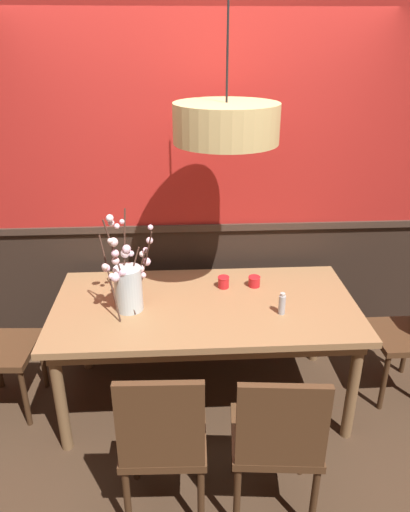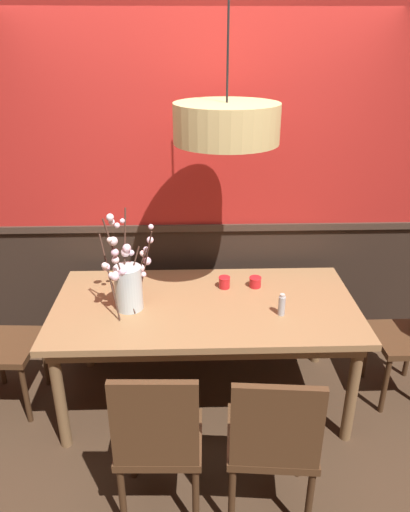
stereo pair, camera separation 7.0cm
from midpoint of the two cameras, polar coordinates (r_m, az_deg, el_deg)
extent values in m
plane|color=#422D1E|center=(3.54, 0.59, -16.45)|extent=(24.00, 24.00, 0.00)
cube|color=#2D2119|center=(3.80, 0.21, -3.83)|extent=(5.50, 0.12, 1.03)
cube|color=#3E2E24|center=(3.56, 0.23, 3.71)|extent=(5.50, 0.14, 0.05)
cube|color=#B2231E|center=(3.37, 0.25, 16.89)|extent=(5.50, 0.12, 1.68)
cube|color=#997047|center=(3.10, 0.65, -5.98)|extent=(1.94, 0.98, 0.04)
cube|color=brown|center=(3.13, 0.64, -6.94)|extent=(1.83, 0.88, 0.08)
cylinder|color=brown|center=(3.09, -16.27, -15.97)|extent=(0.07, 0.07, 0.73)
cylinder|color=brown|center=(3.16, 17.71, -15.20)|extent=(0.07, 0.07, 0.73)
cylinder|color=brown|center=(3.72, -13.46, -7.98)|extent=(0.07, 0.07, 0.73)
cylinder|color=brown|center=(3.78, 13.95, -7.51)|extent=(0.07, 0.07, 0.73)
cube|color=#4C301C|center=(2.64, 8.61, -20.54)|extent=(0.48, 0.46, 0.04)
cube|color=#4C301C|center=(2.33, 9.41, -19.49)|extent=(0.42, 0.07, 0.46)
cylinder|color=#412917|center=(2.93, 3.99, -21.37)|extent=(0.04, 0.04, 0.44)
cylinder|color=#412917|center=(2.97, 11.95, -21.30)|extent=(0.04, 0.04, 0.44)
cylinder|color=#412917|center=(2.69, 4.04, -26.95)|extent=(0.04, 0.04, 0.44)
cylinder|color=#412917|center=(2.73, 13.07, -26.77)|extent=(0.04, 0.04, 0.44)
cube|color=#4C301C|center=(3.48, -22.07, -9.94)|extent=(0.41, 0.46, 0.04)
cylinder|color=#412917|center=(3.69, -18.01, -11.58)|extent=(0.04, 0.04, 0.44)
cylinder|color=#412917|center=(3.42, -19.98, -15.25)|extent=(0.04, 0.04, 0.44)
cylinder|color=#412917|center=(3.81, -22.75, -11.17)|extent=(0.04, 0.04, 0.44)
cube|color=#4C301C|center=(4.01, 4.73, -3.37)|extent=(0.43, 0.40, 0.04)
cube|color=#4C301C|center=(4.06, 4.67, 0.97)|extent=(0.40, 0.05, 0.46)
cylinder|color=#412917|center=(4.00, 7.35, -7.46)|extent=(0.04, 0.04, 0.43)
cylinder|color=#412917|center=(3.97, 2.21, -7.51)|extent=(0.04, 0.04, 0.43)
cylinder|color=#412917|center=(4.28, 6.84, -5.10)|extent=(0.04, 0.04, 0.43)
cylinder|color=#412917|center=(4.26, 2.06, -5.13)|extent=(0.04, 0.04, 0.43)
cube|color=#4C301C|center=(2.63, -4.55, -20.85)|extent=(0.44, 0.40, 0.04)
cube|color=#4C301C|center=(2.32, -5.12, -19.36)|extent=(0.41, 0.05, 0.48)
cylinder|color=#412917|center=(2.93, -7.98, -21.70)|extent=(0.04, 0.04, 0.44)
cylinder|color=#412917|center=(2.91, -0.24, -21.90)|extent=(0.04, 0.04, 0.44)
cylinder|color=#412917|center=(2.72, -8.97, -26.73)|extent=(0.04, 0.04, 0.44)
cylinder|color=#412917|center=(2.69, -0.27, -27.01)|extent=(0.04, 0.04, 0.44)
cube|color=#4C301C|center=(3.58, 23.07, -9.07)|extent=(0.39, 0.43, 0.04)
cylinder|color=#412917|center=(3.52, 21.18, -14.20)|extent=(0.04, 0.04, 0.44)
cylinder|color=#412917|center=(3.79, 19.09, -10.77)|extent=(0.04, 0.04, 0.44)
cylinder|color=#412917|center=(3.91, 23.58, -10.34)|extent=(0.04, 0.04, 0.44)
cylinder|color=silver|center=(3.00, -8.44, -3.79)|extent=(0.17, 0.17, 0.28)
cylinder|color=silver|center=(3.06, -8.31, -5.57)|extent=(0.15, 0.15, 0.06)
cylinder|color=#472D23|center=(2.86, -9.45, -1.44)|extent=(0.15, 0.01, 0.62)
sphere|color=silver|center=(2.78, -10.18, 1.74)|extent=(0.05, 0.05, 0.05)
sphere|color=silver|center=(2.88, -9.08, -1.83)|extent=(0.05, 0.05, 0.05)
sphere|color=white|center=(2.85, -9.93, -0.45)|extent=(0.05, 0.05, 0.05)
sphere|color=#FDC6E1|center=(2.81, -9.99, 0.41)|extent=(0.05, 0.05, 0.05)
sphere|color=#FFD9D2|center=(2.72, -10.58, 1.89)|extent=(0.03, 0.03, 0.03)
cylinder|color=#472D23|center=(2.89, -10.59, -2.55)|extent=(0.11, 0.14, 0.51)
sphere|color=white|center=(2.88, -10.42, -2.28)|extent=(0.04, 0.04, 0.04)
sphere|color=#FFD9D7|center=(2.85, -11.17, -1.13)|extent=(0.04, 0.04, 0.04)
sphere|color=silver|center=(2.88, -10.02, -2.44)|extent=(0.05, 0.05, 0.05)
sphere|color=#FFC9DD|center=(2.89, -11.02, -1.30)|extent=(0.05, 0.05, 0.05)
sphere|color=#FFCBD9|center=(2.88, -9.96, -2.12)|extent=(0.03, 0.03, 0.03)
cylinder|color=#472D23|center=(2.99, -8.21, -2.51)|extent=(0.14, 0.04, 0.40)
sphere|color=white|center=(2.96, -8.80, 0.42)|extent=(0.06, 0.06, 0.06)
sphere|color=#F5DCD0|center=(3.00, -7.79, -2.03)|extent=(0.05, 0.05, 0.05)
sphere|color=#FFC7D8|center=(3.01, -8.33, -1.31)|extent=(0.06, 0.06, 0.06)
sphere|color=silver|center=(2.97, -8.25, -3.14)|extent=(0.05, 0.05, 0.05)
sphere|color=silver|center=(2.95, -8.07, 0.38)|extent=(0.04, 0.04, 0.04)
cylinder|color=#472D23|center=(2.97, -8.89, -0.34)|extent=(0.05, 0.10, 0.63)
sphere|color=#F5CADA|center=(2.94, -8.62, 0.96)|extent=(0.05, 0.05, 0.05)
sphere|color=#F8CDE2|center=(2.90, -9.13, 4.15)|extent=(0.03, 0.03, 0.03)
sphere|color=white|center=(2.87, -10.55, 4.55)|extent=(0.05, 0.05, 0.05)
sphere|color=white|center=(2.91, -10.38, 4.00)|extent=(0.04, 0.04, 0.04)
sphere|color=white|center=(2.87, -9.74, 3.61)|extent=(0.03, 0.03, 0.03)
cylinder|color=#472D23|center=(3.03, -6.48, -1.00)|extent=(0.13, 0.15, 0.50)
sphere|color=#F4CCE4|center=(3.06, -6.26, -0.60)|extent=(0.05, 0.05, 0.05)
sphere|color=#F7CBE5|center=(2.96, -5.79, 3.48)|extent=(0.03, 0.03, 0.03)
sphere|color=#FDCBCF|center=(3.02, -7.01, -1.43)|extent=(0.05, 0.05, 0.05)
sphere|color=#F8CFDD|center=(3.02, -5.90, 1.91)|extent=(0.04, 0.04, 0.04)
cylinder|color=#472D23|center=(3.04, -7.26, -2.13)|extent=(0.13, 0.12, 0.40)
sphere|color=#F4CCE3|center=(3.00, -6.37, 0.77)|extent=(0.04, 0.04, 0.04)
sphere|color=#FACBDA|center=(3.02, -6.68, -2.20)|extent=(0.04, 0.04, 0.04)
sphere|color=#FBD7D0|center=(3.02, -6.77, 0.32)|extent=(0.04, 0.04, 0.04)
cylinder|color=red|center=(3.29, 6.60, -3.10)|extent=(0.08, 0.08, 0.07)
torus|color=red|center=(3.28, 6.63, -2.60)|extent=(0.08, 0.08, 0.01)
cylinder|color=silver|center=(3.30, 6.59, -3.27)|extent=(0.06, 0.06, 0.04)
cylinder|color=red|center=(3.26, 2.93, -3.15)|extent=(0.08, 0.08, 0.08)
torus|color=red|center=(3.24, 2.95, -2.58)|extent=(0.08, 0.08, 0.01)
cylinder|color=silver|center=(3.27, 2.93, -3.34)|extent=(0.05, 0.05, 0.04)
cylinder|color=#ADADB2|center=(2.98, 9.78, -5.86)|extent=(0.04, 0.04, 0.13)
cylinder|color=beige|center=(2.95, 9.88, -4.66)|extent=(0.03, 0.03, 0.02)
cylinder|color=tan|center=(2.77, 3.32, 15.50)|extent=(0.60, 0.60, 0.22)
sphere|color=#F9EAB7|center=(2.78, 3.30, 14.82)|extent=(0.14, 0.14, 0.14)
cylinder|color=black|center=(2.74, 3.58, 25.19)|extent=(0.01, 0.01, 0.71)
camera|label=1|loc=(0.03, -89.32, 0.31)|focal=33.61mm
camera|label=2|loc=(0.03, 90.68, -0.31)|focal=33.61mm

